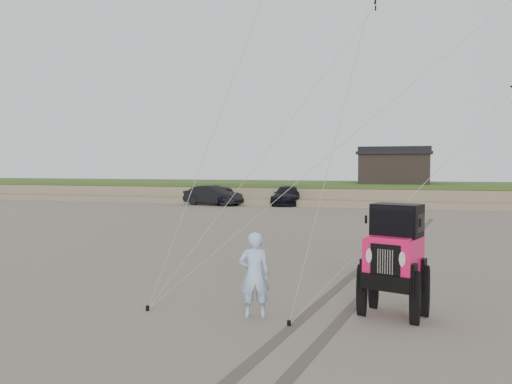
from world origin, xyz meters
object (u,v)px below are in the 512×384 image
at_px(man, 254,274).
at_px(cabin, 394,167).
at_px(truck_a, 225,196).
at_px(truck_c, 287,196).
at_px(truck_b, 213,195).
at_px(jeep, 393,272).

bearing_deg(man, cabin, -113.57).
bearing_deg(truck_a, cabin, -2.85).
height_order(truck_a, man, man).
distance_m(cabin, man, 36.75).
height_order(cabin, truck_c, cabin).
distance_m(cabin, truck_b, 16.64).
bearing_deg(cabin, truck_a, -154.14).
height_order(truck_a, truck_c, truck_c).
height_order(cabin, man, cabin).
height_order(truck_b, jeep, jeep).
relative_size(truck_a, jeep, 0.85).
xyz_separation_m(truck_b, man, (12.09, -28.93, 0.11)).
bearing_deg(truck_b, jeep, -140.83).
xyz_separation_m(cabin, jeep, (0.44, -35.73, -2.25)).
bearing_deg(man, truck_b, -87.02).
bearing_deg(truck_c, cabin, 28.96).
relative_size(truck_c, jeep, 1.01).
xyz_separation_m(truck_b, jeep, (15.01, -28.07, 0.16)).
distance_m(jeep, man, 3.05).
bearing_deg(truck_b, cabin, -51.23).
xyz_separation_m(truck_c, jeep, (9.08, -30.18, 0.21)).
relative_size(jeep, man, 2.84).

